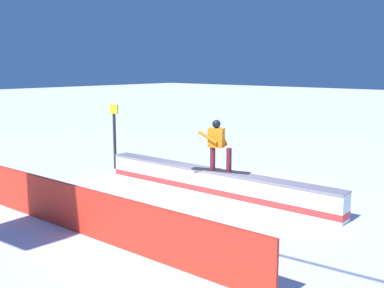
% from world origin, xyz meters
% --- Properties ---
extents(ground_plane, '(120.00, 120.00, 0.00)m').
position_xyz_m(ground_plane, '(0.00, 0.00, 0.00)').
color(ground_plane, white).
extents(grind_box, '(7.33, 0.78, 0.71)m').
position_xyz_m(grind_box, '(0.00, 0.00, 0.32)').
color(grind_box, white).
rests_on(grind_box, ground_plane).
extents(snowboarder, '(1.60, 0.76, 1.35)m').
position_xyz_m(snowboarder, '(-0.15, 0.02, 1.43)').
color(snowboarder, black).
rests_on(snowboarder, grind_box).
extents(safety_fence, '(8.72, 0.39, 1.00)m').
position_xyz_m(safety_fence, '(0.00, 4.07, 0.50)').
color(safety_fence, red).
rests_on(safety_fence, ground_plane).
extents(trail_marker, '(0.40, 0.10, 2.17)m').
position_xyz_m(trail_marker, '(4.59, -0.37, 1.16)').
color(trail_marker, '#262628').
rests_on(trail_marker, ground_plane).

